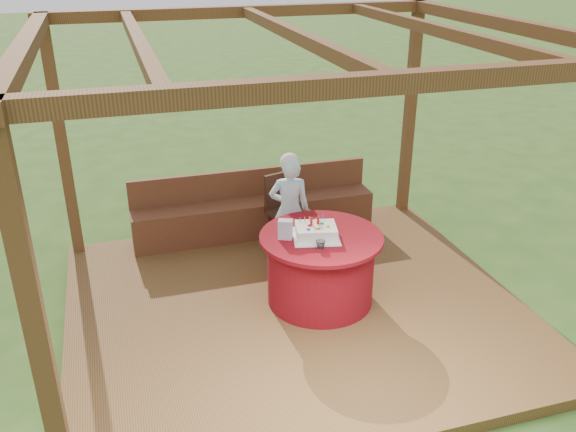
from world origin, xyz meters
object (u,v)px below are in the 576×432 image
(chair, at_px, (287,207))
(elderly_woman, at_px, (289,208))
(bench, at_px, (254,214))
(gift_bag, at_px, (285,229))
(table, at_px, (321,268))
(drinking_glass, at_px, (321,245))
(birthday_cake, at_px, (316,231))

(chair, distance_m, elderly_woman, 0.40)
(bench, relative_size, gift_bag, 15.42)
(chair, distance_m, gift_bag, 1.34)
(bench, relative_size, elderly_woman, 2.32)
(bench, distance_m, table, 1.74)
(drinking_glass, bearing_deg, gift_bag, 129.14)
(gift_bag, bearing_deg, drinking_glass, -26.91)
(chair, xyz_separation_m, birthday_cake, (-0.09, -1.30, 0.30))
(gift_bag, bearing_deg, table, 16.79)
(birthday_cake, xyz_separation_m, drinking_glass, (-0.04, -0.26, -0.02))
(chair, bearing_deg, drinking_glass, -94.82)
(drinking_glass, bearing_deg, table, 68.74)
(table, height_order, drinking_glass, drinking_glass)
(bench, distance_m, chair, 0.57)
(table, distance_m, gift_bag, 0.59)
(elderly_woman, bearing_deg, chair, 78.17)
(bench, xyz_separation_m, birthday_cake, (0.21, -1.72, 0.54))
(chair, bearing_deg, birthday_cake, -93.84)
(table, bearing_deg, chair, 88.77)
(bench, height_order, birthday_cake, birthday_cake)
(elderly_woman, height_order, gift_bag, elderly_woman)
(bench, distance_m, drinking_glass, 2.05)
(bench, bearing_deg, table, -81.10)
(bench, relative_size, birthday_cake, 5.66)
(chair, bearing_deg, elderly_woman, -101.83)
(elderly_woman, height_order, birthday_cake, elderly_woman)
(table, bearing_deg, birthday_cake, -173.66)
(table, xyz_separation_m, drinking_glass, (-0.10, -0.27, 0.41))
(table, xyz_separation_m, chair, (0.03, 1.29, 0.13))
(gift_bag, bearing_deg, elderly_woman, 94.71)
(drinking_glass, bearing_deg, birthday_cake, 80.30)
(table, height_order, birthday_cake, birthday_cake)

